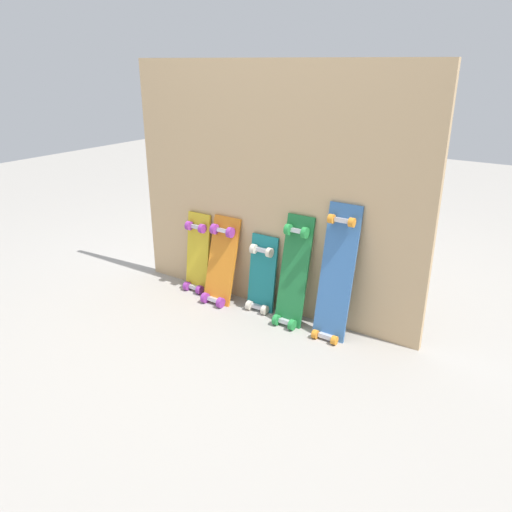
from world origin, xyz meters
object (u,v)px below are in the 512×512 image
object	(u,v)px
skateboard_orange	(220,266)
skateboard_teal	(262,278)
skateboard_blue	(336,279)
skateboard_green	(293,277)
skateboard_yellow	(198,257)

from	to	relation	value
skateboard_orange	skateboard_teal	distance (m)	0.30
skateboard_blue	skateboard_orange	bearing A→B (deg)	-179.53
skateboard_green	skateboard_teal	bearing A→B (deg)	170.90
skateboard_orange	skateboard_teal	bearing A→B (deg)	8.91
skateboard_yellow	skateboard_teal	xyz separation A→B (m)	(0.52, -0.00, -0.03)
skateboard_orange	skateboard_green	xyz separation A→B (m)	(0.53, 0.01, 0.05)
skateboard_teal	skateboard_yellow	bearing A→B (deg)	179.96
skateboard_yellow	skateboard_green	distance (m)	0.77
skateboard_yellow	skateboard_blue	distance (m)	1.05
skateboard_yellow	skateboard_green	xyz separation A→B (m)	(0.77, -0.04, 0.06)
skateboard_orange	skateboard_green	size ratio (longest dim) A/B	0.86
skateboard_orange	skateboard_teal	xyz separation A→B (m)	(0.29, 0.05, -0.04)
skateboard_orange	skateboard_blue	bearing A→B (deg)	0.47
skateboard_yellow	skateboard_teal	bearing A→B (deg)	-0.04
skateboard_teal	skateboard_green	distance (m)	0.26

